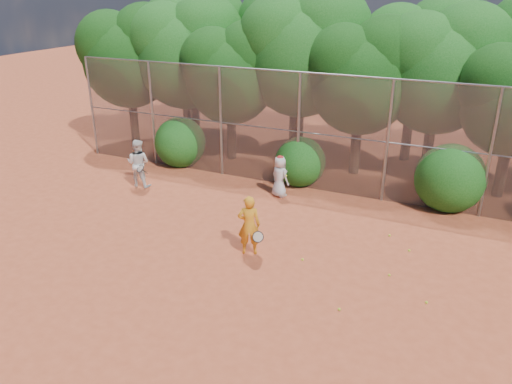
% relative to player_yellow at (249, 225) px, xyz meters
% --- Properties ---
extents(ground, '(80.00, 80.00, 0.00)m').
position_rel_player_yellow_xyz_m(ground, '(0.51, -0.98, -0.82)').
color(ground, '#A64225').
rests_on(ground, ground).
extents(fence_back, '(20.05, 0.09, 4.03)m').
position_rel_player_yellow_xyz_m(fence_back, '(0.39, 5.02, 1.23)').
color(fence_back, gray).
rests_on(fence_back, ground).
extents(tree_0, '(4.38, 3.81, 6.00)m').
position_rel_player_yellow_xyz_m(tree_0, '(-8.94, 7.06, 3.11)').
color(tree_0, black).
rests_on(tree_0, ground).
extents(tree_1, '(4.64, 4.03, 6.35)m').
position_rel_player_yellow_xyz_m(tree_1, '(-6.43, 7.56, 3.34)').
color(tree_1, black).
rests_on(tree_1, ground).
extents(tree_2, '(3.99, 3.47, 5.47)m').
position_rel_player_yellow_xyz_m(tree_2, '(-3.94, 6.86, 2.76)').
color(tree_2, black).
rests_on(tree_2, ground).
extents(tree_3, '(4.89, 4.26, 6.70)m').
position_rel_player_yellow_xyz_m(tree_3, '(-1.43, 7.87, 3.57)').
color(tree_3, black).
rests_on(tree_3, ground).
extents(tree_4, '(4.19, 3.64, 5.73)m').
position_rel_player_yellow_xyz_m(tree_4, '(1.06, 7.26, 2.94)').
color(tree_4, black).
rests_on(tree_4, ground).
extents(tree_5, '(4.51, 3.92, 6.17)m').
position_rel_player_yellow_xyz_m(tree_5, '(3.57, 8.06, 3.23)').
color(tree_5, black).
rests_on(tree_5, ground).
extents(tree_9, '(4.83, 4.20, 6.62)m').
position_rel_player_yellow_xyz_m(tree_9, '(-7.43, 9.86, 3.52)').
color(tree_9, black).
rests_on(tree_9, ground).
extents(tree_10, '(5.15, 4.48, 7.06)m').
position_rel_player_yellow_xyz_m(tree_10, '(-2.43, 10.07, 3.81)').
color(tree_10, black).
rests_on(tree_10, ground).
extents(tree_11, '(4.64, 4.03, 6.35)m').
position_rel_player_yellow_xyz_m(tree_11, '(2.57, 9.66, 3.34)').
color(tree_11, black).
rests_on(tree_11, ground).
extents(bush_0, '(2.00, 2.00, 2.00)m').
position_rel_player_yellow_xyz_m(bush_0, '(-5.49, 5.32, 0.18)').
color(bush_0, '#134D13').
rests_on(bush_0, ground).
extents(bush_1, '(1.80, 1.80, 1.80)m').
position_rel_player_yellow_xyz_m(bush_1, '(-0.49, 5.32, 0.08)').
color(bush_1, '#134D13').
rests_on(bush_1, ground).
extents(bush_2, '(2.20, 2.20, 2.20)m').
position_rel_player_yellow_xyz_m(bush_2, '(4.51, 5.32, 0.28)').
color(bush_2, '#134D13').
rests_on(bush_2, ground).
extents(player_yellow, '(0.87, 0.65, 1.65)m').
position_rel_player_yellow_xyz_m(player_yellow, '(0.00, 0.00, 0.00)').
color(player_yellow, orange).
rests_on(player_yellow, ground).
extents(player_teen, '(0.81, 0.68, 1.44)m').
position_rel_player_yellow_xyz_m(player_teen, '(-0.71, 3.94, -0.11)').
color(player_teen, silver).
rests_on(player_teen, ground).
extents(player_white, '(0.94, 0.84, 1.71)m').
position_rel_player_yellow_xyz_m(player_white, '(-5.57, 2.73, 0.03)').
color(player_white, white).
rests_on(player_white, ground).
extents(ball_0, '(0.07, 0.07, 0.07)m').
position_rel_player_yellow_xyz_m(ball_0, '(3.64, 0.37, -0.79)').
color(ball_0, '#C7D727').
rests_on(ball_0, ground).
extents(ball_1, '(0.07, 0.07, 0.07)m').
position_rel_player_yellow_xyz_m(ball_1, '(3.25, 2.50, -0.79)').
color(ball_1, '#C7D727').
rests_on(ball_1, ground).
extents(ball_2, '(0.07, 0.07, 0.07)m').
position_rel_player_yellow_xyz_m(ball_2, '(2.90, -1.50, -0.79)').
color(ball_2, '#C7D727').
rests_on(ball_2, ground).
extents(ball_3, '(0.07, 0.07, 0.07)m').
position_rel_player_yellow_xyz_m(ball_3, '(4.62, -0.44, -0.79)').
color(ball_3, '#C7D727').
rests_on(ball_3, ground).
extents(ball_4, '(0.07, 0.07, 0.07)m').
position_rel_player_yellow_xyz_m(ball_4, '(1.44, 0.20, -0.79)').
color(ball_4, '#C7D727').
rests_on(ball_4, ground).
extents(ball_5, '(0.07, 0.07, 0.07)m').
position_rel_player_yellow_xyz_m(ball_5, '(3.89, 1.84, -0.79)').
color(ball_5, '#C7D727').
rests_on(ball_5, ground).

